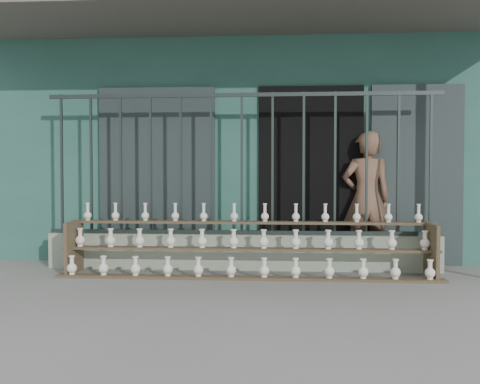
{
  "coord_description": "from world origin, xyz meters",
  "views": [
    {
      "loc": [
        0.46,
        -5.48,
        1.23
      ],
      "look_at": [
        0.0,
        1.0,
        1.0
      ],
      "focal_mm": 40.0,
      "sensor_mm": 36.0,
      "label": 1
    }
  ],
  "objects": [
    {
      "name": "workshop_building",
      "position": [
        0.0,
        4.23,
        1.62
      ],
      "size": [
        7.4,
        6.6,
        3.21
      ],
      "color": "#2B5B4E",
      "rests_on": "ground"
    },
    {
      "name": "ground",
      "position": [
        0.0,
        0.0,
        0.0
      ],
      "size": [
        60.0,
        60.0,
        0.0
      ],
      "primitive_type": "plane",
      "color": "slate"
    },
    {
      "name": "shelf_rack",
      "position": [
        0.11,
        0.89,
        0.36
      ],
      "size": [
        4.5,
        0.68,
        0.85
      ],
      "color": "brown",
      "rests_on": "ground"
    },
    {
      "name": "security_fence",
      "position": [
        -0.0,
        1.3,
        1.35
      ],
      "size": [
        5.0,
        0.04,
        1.8
      ],
      "color": "#283330",
      "rests_on": "parapet_wall"
    },
    {
      "name": "elderly_woman",
      "position": [
        1.63,
        1.67,
        0.89
      ],
      "size": [
        0.69,
        0.5,
        1.78
      ],
      "primitive_type": "imported",
      "rotation": [
        0.0,
        0.0,
        3.25
      ],
      "color": "brown",
      "rests_on": "ground"
    },
    {
      "name": "parapet_wall",
      "position": [
        0.0,
        1.3,
        0.23
      ],
      "size": [
        5.0,
        0.2,
        0.45
      ],
      "primitive_type": "cube",
      "color": "#94A38B",
      "rests_on": "ground"
    }
  ]
}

